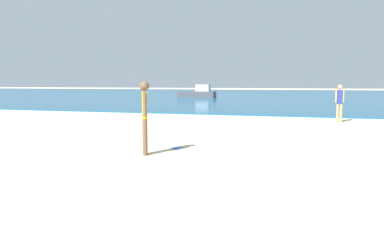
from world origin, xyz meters
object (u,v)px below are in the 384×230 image
at_px(person_standing, 145,113).
at_px(boat_far, 198,93).
at_px(person_distant, 340,101).
at_px(frisbee, 178,148).

height_order(person_standing, boat_far, person_standing).
relative_size(person_standing, boat_far, 0.41).
distance_m(person_standing, person_distant, 9.46).
bearing_deg(boat_far, frisbee, 106.85).
xyz_separation_m(person_standing, frisbee, (0.48, 0.85, -0.92)).
relative_size(person_distant, boat_far, 0.38).
distance_m(frisbee, boat_far, 28.35).
xyz_separation_m(person_standing, person_distant, (5.02, 8.03, -0.06)).
bearing_deg(boat_far, person_standing, 105.53).
bearing_deg(person_distant, person_standing, 47.30).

